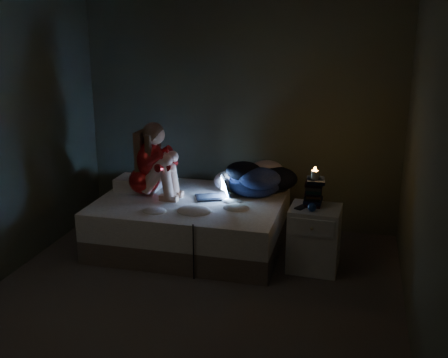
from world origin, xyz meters
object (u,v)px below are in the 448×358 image
(phone, at_px, (301,208))
(bed, at_px, (191,223))
(nightstand, at_px, (314,238))
(woman, at_px, (143,159))
(candle, at_px, (315,174))
(laptop, at_px, (212,187))

(phone, bearing_deg, bed, -168.46)
(bed, relative_size, nightstand, 3.02)
(woman, relative_size, nightstand, 1.29)
(bed, distance_m, woman, 0.83)
(woman, height_order, candle, woman)
(bed, bearing_deg, nightstand, -9.89)
(laptop, height_order, nightstand, laptop)
(nightstand, xyz_separation_m, phone, (-0.13, -0.05, 0.32))
(candle, bearing_deg, laptop, 167.24)
(bed, distance_m, candle, 1.45)
(candle, bearing_deg, bed, 173.17)
(bed, bearing_deg, phone, -13.21)
(laptop, bearing_deg, phone, -45.08)
(nightstand, distance_m, phone, 0.35)
(nightstand, relative_size, phone, 4.47)
(laptop, bearing_deg, woman, 162.82)
(woman, distance_m, nightstand, 1.93)
(bed, bearing_deg, candle, -6.83)
(nightstand, bearing_deg, phone, -156.76)
(nightstand, distance_m, candle, 0.62)
(laptop, distance_m, phone, 1.04)
(woman, xyz_separation_m, phone, (1.69, -0.28, -0.29))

